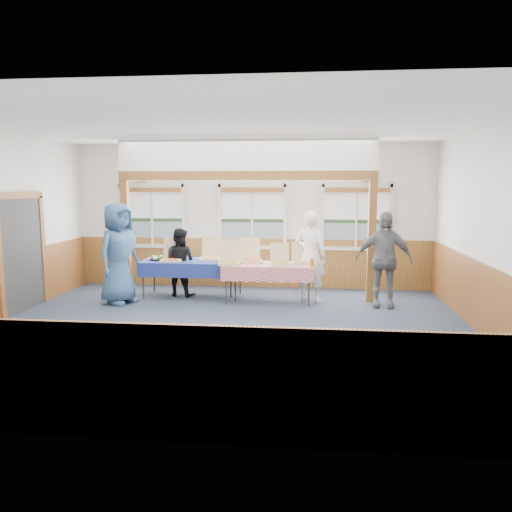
{
  "coord_description": "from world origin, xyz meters",
  "views": [
    {
      "loc": [
        1.26,
        -7.63,
        2.32
      ],
      "look_at": [
        0.35,
        1.0,
        1.07
      ],
      "focal_mm": 35.0,
      "sensor_mm": 36.0,
      "label": 1
    }
  ],
  "objects_px": {
    "person_grey": "(383,260)",
    "table_right": "(268,267)",
    "woman_white": "(310,256)",
    "man_blue": "(119,253)",
    "table_left": "(193,263)",
    "woman_black": "(179,262)"
  },
  "relations": [
    {
      "from": "woman_white",
      "to": "man_blue",
      "type": "relative_size",
      "value": 0.92
    },
    {
      "from": "table_left",
      "to": "person_grey",
      "type": "distance_m",
      "value": 3.83
    },
    {
      "from": "man_blue",
      "to": "woman_white",
      "type": "bearing_deg",
      "value": -58.55
    },
    {
      "from": "table_right",
      "to": "man_blue",
      "type": "bearing_deg",
      "value": -155.32
    },
    {
      "from": "woman_black",
      "to": "man_blue",
      "type": "height_order",
      "value": "man_blue"
    },
    {
      "from": "table_right",
      "to": "woman_white",
      "type": "distance_m",
      "value": 0.86
    },
    {
      "from": "table_left",
      "to": "table_right",
      "type": "xyz_separation_m",
      "value": [
        1.6,
        -0.3,
        -0.01
      ]
    },
    {
      "from": "woman_black",
      "to": "man_blue",
      "type": "bearing_deg",
      "value": 50.71
    },
    {
      "from": "man_blue",
      "to": "person_grey",
      "type": "xyz_separation_m",
      "value": [
        5.08,
        0.24,
        -0.08
      ]
    },
    {
      "from": "man_blue",
      "to": "person_grey",
      "type": "distance_m",
      "value": 5.09
    },
    {
      "from": "man_blue",
      "to": "table_right",
      "type": "bearing_deg",
      "value": -58.39
    },
    {
      "from": "table_left",
      "to": "woman_black",
      "type": "relative_size",
      "value": 1.59
    },
    {
      "from": "man_blue",
      "to": "person_grey",
      "type": "relative_size",
      "value": 1.08
    },
    {
      "from": "table_left",
      "to": "table_right",
      "type": "distance_m",
      "value": 1.63
    },
    {
      "from": "table_left",
      "to": "woman_black",
      "type": "distance_m",
      "value": 0.29
    },
    {
      "from": "table_left",
      "to": "table_right",
      "type": "relative_size",
      "value": 1.17
    },
    {
      "from": "table_left",
      "to": "person_grey",
      "type": "relative_size",
      "value": 1.24
    },
    {
      "from": "man_blue",
      "to": "table_left",
      "type": "bearing_deg",
      "value": -37.35
    },
    {
      "from": "person_grey",
      "to": "table_right",
      "type": "bearing_deg",
      "value": -179.6
    },
    {
      "from": "person_grey",
      "to": "man_blue",
      "type": "bearing_deg",
      "value": -171.96
    },
    {
      "from": "woman_white",
      "to": "man_blue",
      "type": "xyz_separation_m",
      "value": [
        -3.71,
        -0.54,
        0.08
      ]
    },
    {
      "from": "person_grey",
      "to": "woman_white",
      "type": "bearing_deg",
      "value": 172.95
    }
  ]
}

